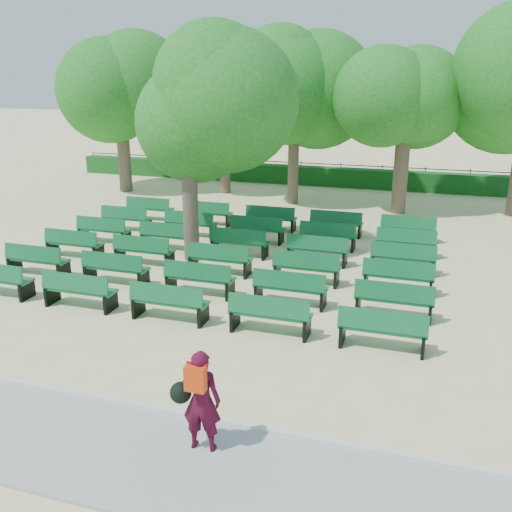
# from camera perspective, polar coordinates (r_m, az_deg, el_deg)

# --- Properties ---
(ground) EXTENTS (120.00, 120.00, 0.00)m
(ground) POSITION_cam_1_polar(r_m,az_deg,el_deg) (15.57, -4.23, -2.24)
(ground) COLOR beige
(paving) EXTENTS (30.00, 2.20, 0.06)m
(paving) POSITION_cam_1_polar(r_m,az_deg,el_deg) (9.83, -21.09, -16.31)
(paving) COLOR #A5A5A1
(paving) RESTS_ON ground
(curb) EXTENTS (30.00, 0.12, 0.10)m
(curb) POSITION_cam_1_polar(r_m,az_deg,el_deg) (10.57, -17.20, -13.13)
(curb) COLOR silver
(curb) RESTS_ON ground
(hedge) EXTENTS (26.00, 0.70, 0.90)m
(hedge) POSITION_cam_1_polar(r_m,az_deg,el_deg) (28.51, 6.30, 7.94)
(hedge) COLOR #15531C
(hedge) RESTS_ON ground
(fence) EXTENTS (26.00, 0.10, 1.02)m
(fence) POSITION_cam_1_polar(r_m,az_deg,el_deg) (28.97, 6.43, 7.20)
(fence) COLOR black
(fence) RESTS_ON ground
(tree_line) EXTENTS (21.80, 6.80, 7.04)m
(tree_line) POSITION_cam_1_polar(r_m,az_deg,el_deg) (24.76, 4.39, 5.41)
(tree_line) COLOR #237421
(tree_line) RESTS_ON ground
(bench_array) EXTENTS (1.79, 0.64, 1.12)m
(bench_array) POSITION_cam_1_polar(r_m,az_deg,el_deg) (16.64, -2.43, -0.53)
(bench_array) COLOR #106032
(bench_array) RESTS_ON ground
(tree_among) EXTENTS (4.41, 4.41, 6.41)m
(tree_among) POSITION_cam_1_polar(r_m,az_deg,el_deg) (16.35, -6.93, 14.48)
(tree_among) COLOR brown
(tree_among) RESTS_ON ground
(person) EXTENTS (0.76, 0.47, 1.59)m
(person) POSITION_cam_1_polar(r_m,az_deg,el_deg) (8.49, -5.68, -14.05)
(person) COLOR #43091D
(person) RESTS_ON ground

